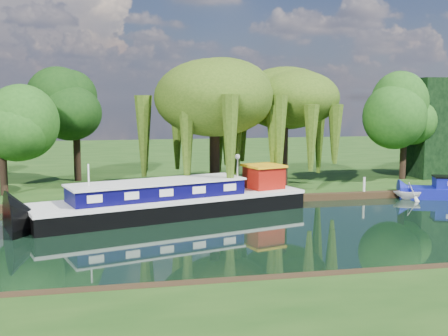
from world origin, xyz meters
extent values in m
plane|color=black|center=(0.00, 0.00, 0.00)|extent=(120.00, 120.00, 0.00)
cube|color=#16390F|center=(0.00, 34.00, 0.23)|extent=(120.00, 52.00, 0.45)
cube|color=black|center=(-4.64, 5.25, 0.41)|extent=(16.65, 8.15, 1.09)
cube|color=silver|center=(-4.64, 5.25, 1.04)|extent=(16.76, 8.25, 0.20)
cube|color=#070539|center=(-5.51, 4.99, 1.58)|extent=(10.43, 5.40, 0.86)
cube|color=silver|center=(-5.51, 4.99, 2.06)|extent=(10.65, 5.63, 0.11)
cube|color=maroon|center=(1.43, 7.07, 1.83)|extent=(2.48, 2.48, 1.36)
cube|color=orange|center=(1.43, 7.07, 2.58)|extent=(2.76, 2.76, 0.14)
cylinder|color=silver|center=(-9.32, 3.84, 2.24)|extent=(0.09, 0.09, 2.17)
imported|color=silver|center=(11.92, 7.28, 0.00)|extent=(2.80, 2.55, 1.27)
cylinder|color=black|center=(-1.09, 10.64, 3.04)|extent=(0.67, 0.67, 5.18)
ellipsoid|color=#2B490F|center=(-1.09, 10.64, 6.78)|extent=(7.23, 7.23, 4.67)
cylinder|color=black|center=(4.37, 12.30, 2.81)|extent=(0.67, 0.67, 4.72)
ellipsoid|color=#2B490F|center=(4.37, 12.30, 6.21)|extent=(6.44, 6.44, 4.16)
cylinder|color=black|center=(-15.06, 11.80, 3.12)|extent=(0.43, 0.43, 5.35)
ellipsoid|color=#1A4912|center=(-15.06, 11.80, 5.31)|extent=(4.38, 4.38, 4.38)
cylinder|color=black|center=(-10.63, 17.74, 3.50)|extent=(0.51, 0.51, 6.10)
ellipsoid|color=black|center=(-10.63, 17.74, 6.00)|extent=(4.88, 4.88, 4.88)
cylinder|color=black|center=(14.72, 13.47, 3.23)|extent=(0.51, 0.51, 5.55)
ellipsoid|color=#1A4912|center=(14.72, 13.47, 5.50)|extent=(4.44, 4.44, 4.44)
cylinder|color=silver|center=(0.50, 10.50, 1.55)|extent=(0.10, 0.10, 2.20)
sphere|color=white|center=(0.50, 10.50, 2.83)|extent=(0.36, 0.36, 0.36)
cylinder|color=silver|center=(-10.00, 8.40, 0.95)|extent=(0.16, 0.16, 1.00)
cylinder|color=silver|center=(-4.00, 8.40, 0.95)|extent=(0.16, 0.16, 1.00)
cylinder|color=silver|center=(3.00, 8.40, 0.95)|extent=(0.16, 0.16, 1.00)
cylinder|color=silver|center=(9.00, 8.40, 0.95)|extent=(0.16, 0.16, 1.00)
camera|label=1|loc=(-8.21, -27.08, 6.89)|focal=45.00mm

